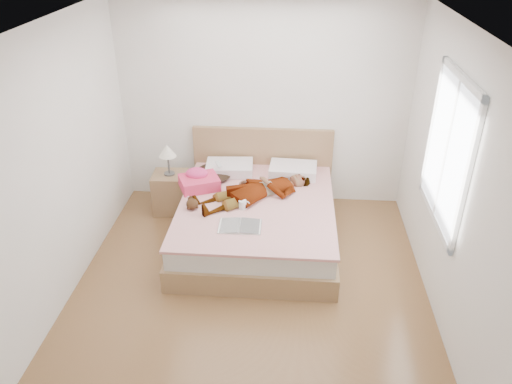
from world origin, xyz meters
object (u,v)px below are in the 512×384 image
Objects in this scene: bed at (257,216)px; nightstand at (171,189)px; plush_toy at (192,203)px; magazine at (240,226)px; woman at (257,187)px; coffee_mug at (243,204)px; phone at (218,164)px; towel at (199,180)px.

nightstand is (-1.14, 0.50, 0.03)m from bed.
plush_toy is 0.24× the size of nightstand.
magazine is at bearing -102.65° from bed.
coffee_mug is (-0.13, -0.31, -0.05)m from woman.
bed is (0.01, -0.08, -0.34)m from woman.
phone is 0.45× the size of plush_toy.
coffee_mug is at bearing -37.83° from towel.
towel is 0.59m from nightstand.
coffee_mug is 0.60× the size of plush_toy.
towel reaches higher than magazine.
nightstand is at bearing -143.67° from woman.
woman is 0.72× the size of bed.
coffee_mug is 0.57m from plush_toy.
nightstand is (-1.00, 1.10, -0.21)m from magazine.
magazine is (0.58, -0.82, -0.08)m from towel.
plush_toy is (-0.56, -0.03, 0.01)m from coffee_mug.
woman is at bearing -72.09° from phone.
woman is at bearing 26.31° from plush_toy.
phone is 0.22× the size of magazine.
towel is at bearing -160.45° from phone.
plush_toy is at bearing 148.81° from magazine.
towel is 1.21× the size of magazine.
magazine is 1.51m from nightstand.
coffee_mug is (0.37, -0.71, -0.14)m from phone.
coffee_mug is at bearing -36.11° from nightstand.
phone is at bearing 136.75° from bed.
towel is at bearing 142.17° from coffee_mug.
magazine is at bearing -89.08° from coffee_mug.
nightstand reaches higher than phone.
towel reaches higher than coffee_mug.
towel reaches higher than phone.
nightstand reaches higher than towel.
plush_toy is at bearing -137.98° from phone.
bed is at bearing 77.35° from magazine.
bed reaches higher than magazine.
woman reaches higher than coffee_mug.
magazine is (-0.14, -0.60, 0.24)m from bed.
phone is 0.75× the size of coffee_mug.
plush_toy is (-0.69, -0.34, -0.04)m from woman.
towel is at bearing 125.24° from magazine.
bed is 0.67m from magazine.
towel is at bearing 163.27° from bed.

